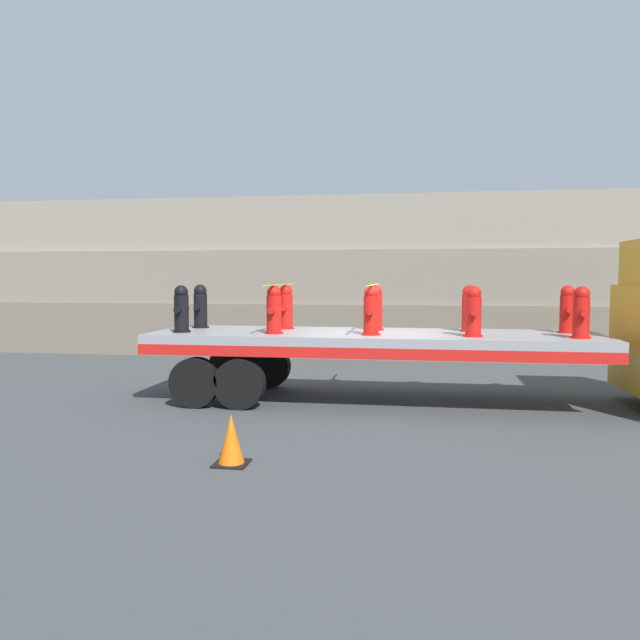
% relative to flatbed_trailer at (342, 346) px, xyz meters
% --- Properties ---
extents(ground_plane, '(120.00, 120.00, 0.00)m').
position_rel_flatbed_trailer_xyz_m(ground_plane, '(0.61, 0.00, -1.08)').
color(ground_plane, '#3F4244').
extents(rock_cliff, '(60.00, 3.30, 4.83)m').
position_rel_flatbed_trailer_xyz_m(rock_cliff, '(0.61, 7.56, 1.34)').
color(rock_cliff, '#706656').
rests_on(rock_cliff, ground_plane).
extents(flatbed_trailer, '(8.61, 2.52, 1.35)m').
position_rel_flatbed_trailer_xyz_m(flatbed_trailer, '(0.00, 0.00, 0.00)').
color(flatbed_trailer, gray).
rests_on(flatbed_trailer, ground_plane).
extents(fire_hydrant_black_near_0, '(0.35, 0.51, 0.92)m').
position_rel_flatbed_trailer_xyz_m(fire_hydrant_black_near_0, '(-3.10, -0.53, 0.72)').
color(fire_hydrant_black_near_0, black).
rests_on(fire_hydrant_black_near_0, flatbed_trailer).
extents(fire_hydrant_black_far_0, '(0.35, 0.51, 0.92)m').
position_rel_flatbed_trailer_xyz_m(fire_hydrant_black_far_0, '(-3.10, 0.53, 0.72)').
color(fire_hydrant_black_far_0, black).
rests_on(fire_hydrant_black_far_0, flatbed_trailer).
extents(fire_hydrant_red_near_1, '(0.35, 0.51, 0.92)m').
position_rel_flatbed_trailer_xyz_m(fire_hydrant_red_near_1, '(-1.24, -0.53, 0.72)').
color(fire_hydrant_red_near_1, red).
rests_on(fire_hydrant_red_near_1, flatbed_trailer).
extents(fire_hydrant_red_far_1, '(0.35, 0.51, 0.92)m').
position_rel_flatbed_trailer_xyz_m(fire_hydrant_red_far_1, '(-1.24, 0.53, 0.72)').
color(fire_hydrant_red_far_1, red).
rests_on(fire_hydrant_red_far_1, flatbed_trailer).
extents(fire_hydrant_red_near_2, '(0.35, 0.51, 0.92)m').
position_rel_flatbed_trailer_xyz_m(fire_hydrant_red_near_2, '(0.61, -0.53, 0.72)').
color(fire_hydrant_red_near_2, red).
rests_on(fire_hydrant_red_near_2, flatbed_trailer).
extents(fire_hydrant_red_far_2, '(0.35, 0.51, 0.92)m').
position_rel_flatbed_trailer_xyz_m(fire_hydrant_red_far_2, '(0.61, 0.53, 0.72)').
color(fire_hydrant_red_far_2, red).
rests_on(fire_hydrant_red_far_2, flatbed_trailer).
extents(fire_hydrant_red_near_3, '(0.35, 0.51, 0.92)m').
position_rel_flatbed_trailer_xyz_m(fire_hydrant_red_near_3, '(2.46, -0.53, 0.72)').
color(fire_hydrant_red_near_3, red).
rests_on(fire_hydrant_red_near_3, flatbed_trailer).
extents(fire_hydrant_red_far_3, '(0.35, 0.51, 0.92)m').
position_rel_flatbed_trailer_xyz_m(fire_hydrant_red_far_3, '(2.46, 0.53, 0.72)').
color(fire_hydrant_red_far_3, red).
rests_on(fire_hydrant_red_far_3, flatbed_trailer).
extents(fire_hydrant_red_near_4, '(0.35, 0.51, 0.92)m').
position_rel_flatbed_trailer_xyz_m(fire_hydrant_red_near_4, '(4.31, -0.53, 0.72)').
color(fire_hydrant_red_near_4, red).
rests_on(fire_hydrant_red_near_4, flatbed_trailer).
extents(fire_hydrant_red_far_4, '(0.35, 0.51, 0.92)m').
position_rel_flatbed_trailer_xyz_m(fire_hydrant_red_far_4, '(4.31, 0.53, 0.72)').
color(fire_hydrant_red_far_4, red).
rests_on(fire_hydrant_red_far_4, flatbed_trailer).
extents(cargo_strap_rear, '(0.05, 2.61, 0.01)m').
position_rel_flatbed_trailer_xyz_m(cargo_strap_rear, '(-1.24, 0.00, 1.19)').
color(cargo_strap_rear, yellow).
rests_on(cargo_strap_rear, fire_hydrant_red_near_1).
extents(cargo_strap_middle, '(0.05, 2.61, 0.01)m').
position_rel_flatbed_trailer_xyz_m(cargo_strap_middle, '(0.61, 0.00, 1.19)').
color(cargo_strap_middle, yellow).
rests_on(cargo_strap_middle, fire_hydrant_red_near_2).
extents(traffic_cone, '(0.44, 0.44, 0.66)m').
position_rel_flatbed_trailer_xyz_m(traffic_cone, '(-0.89, -4.42, -0.76)').
color(traffic_cone, black).
rests_on(traffic_cone, ground_plane).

